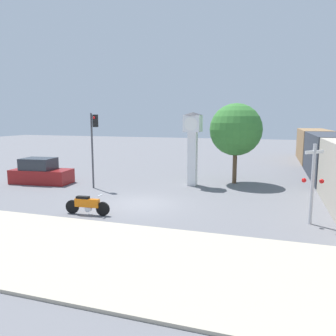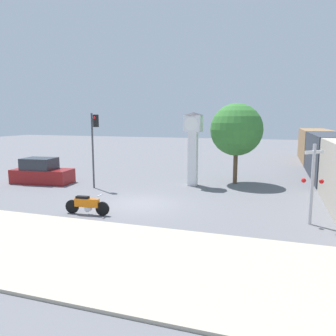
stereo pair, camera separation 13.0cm
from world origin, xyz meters
TOP-DOWN VIEW (x-y plane):
  - ground_plane at (0.00, 0.00)m, footprint 120.00×120.00m
  - sidewalk_strip at (0.00, -6.60)m, footprint 36.00×6.00m
  - motorcycle at (-1.67, -2.60)m, footprint 2.27×0.49m
  - clock_tower at (1.48, 5.79)m, footprint 1.34×1.34m
  - freight_train at (10.88, 12.07)m, footprint 2.80×31.57m
  - traffic_light at (-4.43, 2.89)m, footprint 0.50×0.35m
  - railroad_crossing_signal at (8.40, -0.85)m, footprint 0.90×0.82m
  - street_tree at (4.19, 7.39)m, footprint 3.65×3.65m
  - parked_car at (-8.99, 3.20)m, footprint 4.36×2.22m

SIDE VIEW (x-z plane):
  - ground_plane at x=0.00m, z-range 0.00..0.00m
  - sidewalk_strip at x=0.00m, z-range 0.00..0.10m
  - motorcycle at x=-1.67m, z-range -0.02..0.98m
  - parked_car at x=-8.99m, z-range -0.15..1.65m
  - freight_train at x=10.88m, z-range 0.00..3.40m
  - railroad_crossing_signal at x=8.40m, z-range 0.17..3.69m
  - clock_tower at x=1.48m, z-range 0.82..5.82m
  - traffic_light at x=-4.43m, z-range 0.89..5.82m
  - street_tree at x=4.19m, z-range 0.99..6.63m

